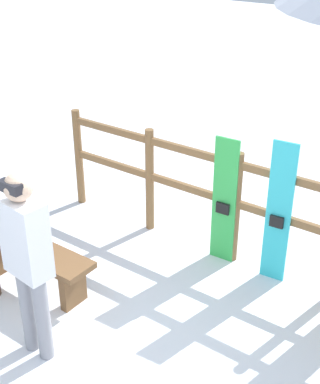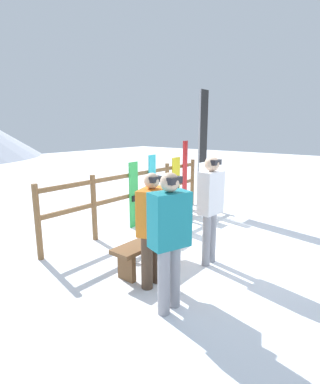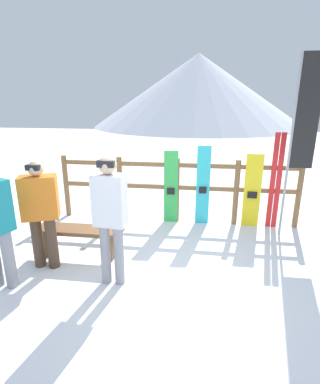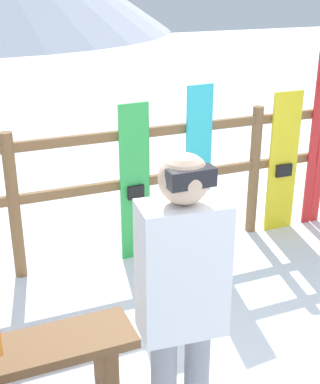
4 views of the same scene
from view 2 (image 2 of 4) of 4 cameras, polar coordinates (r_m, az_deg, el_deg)
name	(u,v)px [view 2 (image 2 of 4)]	position (r m, az deg, el deg)	size (l,w,h in m)	color
ground_plane	(218,248)	(5.57, 11.03, -10.38)	(40.00, 40.00, 0.00)	white
fence	(135,193)	(6.50, -4.73, -0.10)	(4.61, 0.10, 1.26)	brown
bench	(150,247)	(4.64, -2.00, -10.39)	(1.32, 0.36, 0.46)	brown
person_white	(211,202)	(4.63, 9.62, -1.93)	(0.42, 0.26, 1.70)	gray
person_teal	(170,234)	(3.40, 1.82, -7.95)	(0.51, 0.38, 1.65)	gray
person_orange	(152,223)	(3.96, -1.53, -5.96)	(0.54, 0.41, 1.56)	#4C3828
snowboard_green	(134,195)	(6.39, -5.02, -0.61)	(0.27, 0.06, 1.41)	green
snowboard_cyan	(152,188)	(6.82, -1.48, 0.71)	(0.25, 0.07, 1.52)	#2DBFCC
snowboard_yellow	(176,185)	(7.53, 3.04, 1.32)	(0.31, 0.06, 1.39)	yellow
ski_pair_red	(185,175)	(7.82, 4.74, 3.18)	(0.19, 0.02, 1.78)	red
rental_flag	(202,136)	(7.69, 7.97, 10.44)	(0.40, 0.04, 3.02)	#99999E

